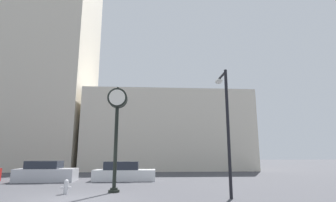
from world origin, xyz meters
name	(u,v)px	position (x,y,z in m)	size (l,w,h in m)	color
ground_plane	(73,199)	(0.00, 0.00, 0.00)	(200.00, 200.00, 0.00)	#424247
building_tall_tower	(56,31)	(-10.47, 24.00, 19.25)	(10.22, 12.00, 38.50)	beige
building_storefront_row	(167,133)	(5.50, 24.00, 4.80)	(20.45, 12.00, 9.61)	beige
street_clock	(117,114)	(1.42, 1.97, 3.93)	(1.02, 0.56, 5.40)	black
car_silver	(46,173)	(-4.08, 7.80, 0.60)	(4.01, 2.06, 1.41)	#BCBCC1
car_white	(124,173)	(1.32, 8.13, 0.57)	(4.46, 1.90, 1.36)	silver
fire_hydrant_far	(66,187)	(-0.79, 1.57, 0.34)	(0.48, 0.21, 0.67)	#B7B7BC
street_lamp_right	(225,110)	(6.63, 0.04, 3.85)	(0.36, 1.57, 5.69)	black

